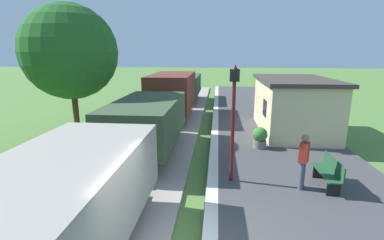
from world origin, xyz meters
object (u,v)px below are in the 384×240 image
Objects in this scene: potted_planter at (260,137)px; bench_near_hut at (329,172)px; station_hut at (293,105)px; freight_train at (163,106)px; bench_down_platform at (267,106)px; person_waiting at (303,159)px; tree_trackside_far at (70,52)px; lamp_post_near at (234,103)px.

bench_near_hut is at bearing -65.41° from potted_planter.
station_hut is at bearing 54.56° from potted_planter.
freight_train is 8.03m from bench_down_platform.
person_waiting is at bearing -78.75° from potted_planter.
person_waiting is at bearing -94.35° from bench_down_platform.
bench_near_hut is 3.83m from potted_planter.
person_waiting reaches higher than bench_near_hut.
bench_down_platform is at bearing 95.34° from station_hut.
bench_down_platform is 0.23× the size of tree_trackside_far.
tree_trackside_far is (-7.45, 4.46, 1.50)m from lamp_post_near.
bench_down_platform is (0.00, 11.12, 0.00)m from bench_near_hut.
station_hut is 1.57× the size of lamp_post_near.
bench_near_hut is at bearing -23.83° from tree_trackside_far.
potted_planter reaches higher than bench_near_hut.
bench_near_hut is at bearing -44.60° from freight_train.
tree_trackside_far reaches higher than station_hut.
bench_down_platform is 11.36m from person_waiting.
potted_planter is 0.25× the size of lamp_post_near.
person_waiting is (-0.86, -0.20, 0.46)m from bench_near_hut.
tree_trackside_far reaches higher than potted_planter.
station_hut is (6.80, 0.08, 0.17)m from freight_train.
person_waiting is (5.49, -6.47, -0.30)m from freight_train.
potted_planter is at bearing -101.78° from bench_down_platform.
bench_near_hut is at bearing -90.00° from bench_down_platform.
station_hut is at bearing -84.66° from bench_down_platform.
station_hut reaches higher than bench_near_hut.
bench_near_hut is 0.88× the size of person_waiting.
tree_trackside_far reaches higher than person_waiting.
potted_planter is 4.17m from lamp_post_near.
freight_train is at bearing 149.68° from potted_planter.
station_hut is at bearing 0.69° from freight_train.
potted_planter is at bearing -7.22° from tree_trackside_far.
person_waiting is at bearing -101.29° from station_hut.
lamp_post_near is (-2.96, 0.14, 2.08)m from bench_near_hut.
person_waiting is (-0.86, -11.32, 0.46)m from bench_down_platform.
lamp_post_near is (-2.10, 0.34, 1.62)m from person_waiting.
station_hut is 3.64m from potted_planter.
tree_trackside_far reaches higher than lamp_post_near.
bench_near_hut is 11.12m from bench_down_platform.
person_waiting is 3.78m from potted_planter.
lamp_post_near is (-1.37, -3.35, 2.08)m from potted_planter.
person_waiting is 2.67m from lamp_post_near.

